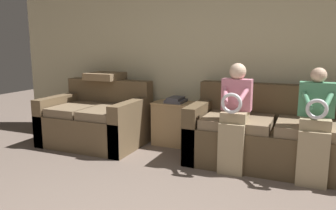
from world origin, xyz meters
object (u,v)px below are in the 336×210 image
(couch_main, at_px, (275,137))
(side_shelf, at_px, (175,123))
(couch_side, at_px, (97,121))
(throw_pillow, at_px, (105,76))
(book_stack, at_px, (176,100))
(child_left_seated, at_px, (235,113))
(child_right_seated, at_px, (315,122))

(couch_main, xyz_separation_m, side_shelf, (-1.35, 0.28, -0.02))
(side_shelf, bearing_deg, couch_side, -160.44)
(couch_main, relative_size, throw_pillow, 4.09)
(couch_main, distance_m, side_shelf, 1.38)
(book_stack, bearing_deg, throw_pillow, -178.66)
(child_left_seated, bearing_deg, throw_pillow, 163.03)
(child_left_seated, bearing_deg, side_shelf, 145.48)
(couch_side, bearing_deg, child_left_seated, -8.13)
(book_stack, height_order, throw_pillow, throw_pillow)
(couch_side, xyz_separation_m, book_stack, (1.05, 0.37, 0.32))
(couch_main, xyz_separation_m, book_stack, (-1.34, 0.28, 0.30))
(couch_side, relative_size, child_left_seated, 1.13)
(throw_pillow, bearing_deg, child_left_seated, -16.97)
(book_stack, distance_m, throw_pillow, 1.15)
(side_shelf, bearing_deg, child_left_seated, -34.52)
(couch_side, bearing_deg, child_right_seated, -5.89)
(child_right_seated, bearing_deg, couch_side, 174.11)
(book_stack, bearing_deg, couch_side, -160.65)
(couch_main, height_order, side_shelf, couch_main)
(side_shelf, distance_m, throw_pillow, 1.26)
(child_left_seated, bearing_deg, couch_side, 171.87)
(side_shelf, bearing_deg, child_right_seated, -20.60)
(book_stack, xyz_separation_m, throw_pillow, (-1.12, -0.03, 0.29))
(couch_side, height_order, child_right_seated, child_right_seated)
(child_right_seated, distance_m, throw_pillow, 2.94)
(child_left_seated, height_order, throw_pillow, child_left_seated)
(book_stack, bearing_deg, couch_main, -11.85)
(child_left_seated, height_order, book_stack, child_left_seated)
(side_shelf, xyz_separation_m, throw_pillow, (-1.10, -0.03, 0.61))
(couch_side, bearing_deg, throw_pillow, 100.69)
(couch_side, distance_m, child_left_seated, 2.04)
(couch_side, height_order, child_left_seated, child_left_seated)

